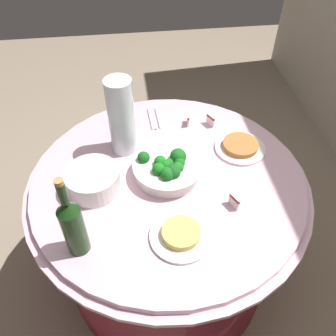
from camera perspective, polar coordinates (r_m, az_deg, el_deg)
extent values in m
plane|color=gray|center=(2.03, 0.00, -15.88)|extent=(6.00, 6.00, 0.00)
cylinder|color=maroon|center=(1.74, 0.00, -10.38)|extent=(1.01, 1.01, 0.69)
cylinder|color=#E0B2C6|center=(1.46, 0.00, -2.49)|extent=(1.16, 1.16, 0.02)
cylinder|color=#E0B2C6|center=(1.44, 0.00, -1.82)|extent=(1.10, 1.10, 0.03)
cylinder|color=white|center=(1.42, -0.13, -0.43)|extent=(0.26, 0.26, 0.05)
cylinder|color=white|center=(1.40, -0.13, 0.46)|extent=(0.28, 0.28, 0.01)
sphere|color=#19761E|center=(1.35, -1.53, -0.19)|extent=(0.05, 0.05, 0.05)
sphere|color=#19761E|center=(1.37, 1.62, 0.10)|extent=(0.05, 0.05, 0.05)
sphere|color=#19681E|center=(1.38, 1.83, 0.97)|extent=(0.04, 0.04, 0.04)
sphere|color=#19621E|center=(1.40, -3.97, 1.72)|extent=(0.05, 0.05, 0.05)
sphere|color=#19691E|center=(1.40, 1.65, 1.88)|extent=(0.07, 0.07, 0.07)
sphere|color=#19641E|center=(1.41, 1.27, 1.69)|extent=(0.05, 0.05, 0.05)
sphere|color=#19741E|center=(1.38, -0.34, 0.53)|extent=(0.04, 0.04, 0.04)
sphere|color=#19741E|center=(1.39, 0.24, 0.78)|extent=(0.04, 0.04, 0.04)
sphere|color=#19551E|center=(1.34, 0.80, -0.65)|extent=(0.06, 0.06, 0.06)
sphere|color=#19671E|center=(1.33, -0.12, -0.98)|extent=(0.06, 0.06, 0.06)
sphere|color=#197B1E|center=(1.38, -1.26, 1.03)|extent=(0.05, 0.05, 0.05)
cylinder|color=white|center=(1.41, -11.82, -3.08)|extent=(0.21, 0.21, 0.01)
cylinder|color=white|center=(1.41, -11.88, -2.81)|extent=(0.21, 0.21, 0.01)
cylinder|color=white|center=(1.40, -11.94, -2.54)|extent=(0.21, 0.21, 0.01)
cylinder|color=white|center=(1.39, -12.00, -2.26)|extent=(0.21, 0.21, 0.01)
cylinder|color=white|center=(1.38, -12.06, -1.98)|extent=(0.21, 0.21, 0.01)
cylinder|color=white|center=(1.38, -12.12, -1.70)|extent=(0.21, 0.21, 0.01)
cylinder|color=white|center=(1.37, -12.18, -1.41)|extent=(0.21, 0.21, 0.01)
cylinder|color=white|center=(1.36, -12.25, -1.12)|extent=(0.21, 0.21, 0.01)
cylinder|color=white|center=(1.36, -12.31, -0.83)|extent=(0.21, 0.21, 0.01)
cylinder|color=#183714|center=(1.18, -14.91, -9.71)|extent=(0.07, 0.07, 0.20)
cone|color=#183714|center=(1.09, -16.07, -6.06)|extent=(0.07, 0.07, 0.04)
cylinder|color=#183714|center=(1.04, -16.72, -3.99)|extent=(0.03, 0.03, 0.08)
cylinder|color=#B2844C|center=(1.01, -17.27, -2.20)|extent=(0.03, 0.03, 0.02)
cylinder|color=silver|center=(1.46, -7.55, 8.17)|extent=(0.11, 0.11, 0.34)
sphere|color=#E5B26B|center=(1.52, -7.06, 3.80)|extent=(0.06, 0.06, 0.06)
sphere|color=#E5B26B|center=(1.55, -6.44, 4.63)|extent=(0.06, 0.06, 0.06)
sphere|color=#E5B26B|center=(1.55, -7.78, 4.50)|extent=(0.06, 0.06, 0.06)
sphere|color=#72C64C|center=(1.49, -6.79, 5.46)|extent=(0.06, 0.06, 0.06)
sphere|color=#72C64C|center=(1.52, -6.96, 6.32)|extent=(0.06, 0.06, 0.06)
sphere|color=#72C64C|center=(1.50, -8.07, 5.73)|extent=(0.06, 0.06, 0.06)
sphere|color=red|center=(1.46, -6.68, 7.33)|extent=(0.06, 0.06, 0.06)
sphere|color=red|center=(1.49, -7.61, 7.91)|extent=(0.06, 0.06, 0.06)
sphere|color=red|center=(1.46, -8.09, 7.06)|extent=(0.06, 0.06, 0.06)
sphere|color=#E5B26B|center=(1.44, -6.85, 9.30)|extent=(0.06, 0.06, 0.06)
sphere|color=#E5B26B|center=(1.45, -8.25, 9.41)|extent=(0.06, 0.06, 0.06)
sphere|color=#E5B26B|center=(1.42, -7.88, 8.61)|extent=(0.06, 0.06, 0.06)
sphere|color=#72C64C|center=(1.42, -7.31, 11.26)|extent=(0.06, 0.06, 0.06)
sphere|color=#72C64C|center=(1.41, -8.72, 10.88)|extent=(0.06, 0.06, 0.06)
sphere|color=#72C64C|center=(1.39, -7.58, 10.42)|extent=(0.06, 0.06, 0.06)
cylinder|color=silver|center=(1.71, -2.91, 7.97)|extent=(0.16, 0.01, 0.01)
cylinder|color=silver|center=(1.72, -1.71, 8.09)|extent=(0.16, 0.01, 0.01)
sphere|color=silver|center=(1.65, -1.93, 6.37)|extent=(0.01, 0.01, 0.01)
cylinder|color=white|center=(1.58, 11.55, 3.19)|extent=(0.22, 0.22, 0.01)
cylinder|color=#B77038|center=(1.57, 11.64, 3.66)|extent=(0.15, 0.15, 0.02)
cylinder|color=white|center=(1.24, 2.11, -10.94)|extent=(0.22, 0.22, 0.01)
cylinder|color=#EACC60|center=(1.23, 2.13, -10.44)|extent=(0.13, 0.13, 0.03)
cube|color=white|center=(1.67, 3.34, 7.88)|extent=(0.05, 0.02, 0.05)
cube|color=maroon|center=(1.66, 3.37, 8.37)|extent=(0.05, 0.02, 0.01)
cube|color=white|center=(1.33, 10.65, -5.38)|extent=(0.05, 0.03, 0.05)
cube|color=maroon|center=(1.32, 10.75, -4.89)|extent=(0.05, 0.03, 0.01)
cube|color=white|center=(1.67, 6.87, 7.67)|extent=(0.05, 0.03, 0.05)
cube|color=maroon|center=(1.66, 6.93, 8.15)|extent=(0.05, 0.03, 0.01)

